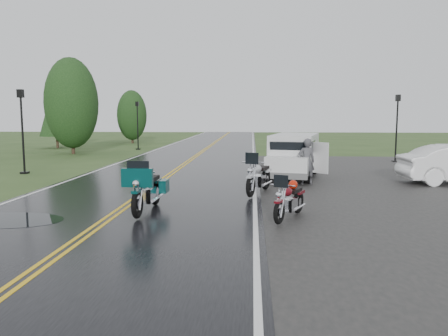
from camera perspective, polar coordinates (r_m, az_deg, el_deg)
name	(u,v)px	position (r m, az deg, el deg)	size (l,w,h in m)	color
ground	(122,210)	(12.83, -13.23, -5.41)	(120.00, 120.00, 0.00)	#2D471E
road	(180,168)	(22.46, -5.82, 0.00)	(8.00, 100.00, 0.04)	black
parking_pad	(443,186)	(18.68, 26.66, -2.10)	(14.00, 24.00, 0.03)	black
motorcycle_red	(279,203)	(10.66, 7.23, -4.52)	(0.73, 2.00, 1.18)	#560911
motorcycle_teal	(137,192)	(11.32, -11.30, -3.15)	(0.92, 2.52, 1.49)	#053938
motorcycle_silver	(251,178)	(14.02, 3.51, -1.25)	(0.87, 2.41, 1.42)	#AEB1B6
van_white	(270,159)	(17.62, 6.02, 1.20)	(1.83, 4.89, 1.92)	silver
person_at_van	(307,162)	(17.22, 10.73, 0.76)	(0.65, 0.43, 1.79)	#454549
lamp_post_near_left	(22,131)	(22.19, -24.83, 4.35)	(0.34, 0.34, 3.92)	black
lamp_post_far_left	(138,125)	(35.42, -11.21, 5.48)	(0.33, 0.33, 3.84)	black
lamp_post_far_right	(397,128)	(27.15, 21.62, 4.85)	(0.34, 0.34, 3.93)	black
tree_left_mid	(72,113)	(32.61, -19.27, 6.80)	(3.68, 3.68, 5.75)	#1E3D19
tree_left_far	(132,121)	(43.86, -11.92, 6.07)	(2.87, 2.87, 4.42)	#1E3D19
pine_left_far	(56,114)	(38.90, -21.07, 6.65)	(2.75, 2.75, 5.72)	#1E3D19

